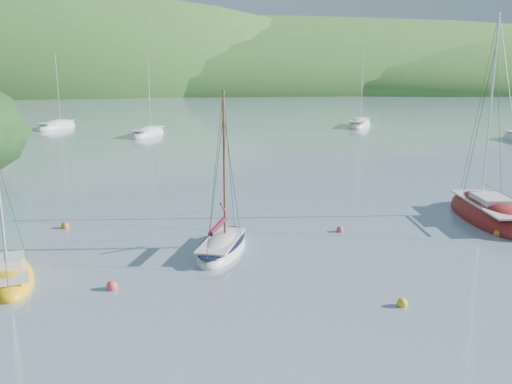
{
  "coord_description": "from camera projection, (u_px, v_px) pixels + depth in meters",
  "views": [
    {
      "loc": [
        -2.38,
        -20.09,
        9.39
      ],
      "look_at": [
        -0.26,
        8.0,
        2.68
      ],
      "focal_mm": 40.0,
      "sensor_mm": 36.0,
      "label": 1
    }
  ],
  "objects": [
    {
      "name": "mooring_buoys",
      "position": [
        265.0,
        253.0,
        27.53
      ],
      "size": [
        23.99,
        11.93,
        0.48
      ],
      "color": "yellow",
      "rests_on": "ground"
    },
    {
      "name": "distant_sloop_a",
      "position": [
        148.0,
        134.0,
        69.31
      ],
      "size": [
        4.87,
        7.77,
        10.46
      ],
      "rotation": [
        0.0,
        0.0,
        -0.34
      ],
      "color": "silver",
      "rests_on": "ground"
    },
    {
      "name": "ground",
      "position": [
        278.0,
        308.0,
        21.84
      ],
      "size": [
        700.0,
        700.0,
        0.0
      ],
      "primitive_type": "plane",
      "color": "gray",
      "rests_on": "ground"
    },
    {
      "name": "daysailer_white",
      "position": [
        222.0,
        247.0,
        28.15
      ],
      "size": [
        3.44,
        5.82,
        8.43
      ],
      "rotation": [
        0.0,
        0.0,
        -0.28
      ],
      "color": "silver",
      "rests_on": "ground"
    },
    {
      "name": "shoreline_hills",
      "position": [
        190.0,
        86.0,
        188.38
      ],
      "size": [
        690.0,
        135.0,
        56.0
      ],
      "color": "#34702A",
      "rests_on": "ground"
    },
    {
      "name": "sloop_red",
      "position": [
        488.0,
        216.0,
        33.64
      ],
      "size": [
        3.21,
        8.76,
        12.86
      ],
      "rotation": [
        0.0,
        0.0,
        -0.03
      ],
      "color": "maroon",
      "rests_on": "ground"
    },
    {
      "name": "distant_sloop_c",
      "position": [
        57.0,
        127.0,
        76.28
      ],
      "size": [
        5.18,
        7.86,
        10.6
      ],
      "rotation": [
        0.0,
        0.0,
        -0.38
      ],
      "color": "silver",
      "rests_on": "ground"
    },
    {
      "name": "distant_sloop_b",
      "position": [
        359.0,
        125.0,
        78.29
      ],
      "size": [
        5.63,
        8.4,
        11.32
      ],
      "rotation": [
        0.0,
        0.0,
        -0.4
      ],
      "color": "silver",
      "rests_on": "ground"
    },
    {
      "name": "sailboat_yellow",
      "position": [
        8.0,
        277.0,
        24.45
      ],
      "size": [
        3.78,
        5.69,
        7.03
      ],
      "rotation": [
        0.0,
        0.0,
        0.35
      ],
      "color": "#EEAE0A",
      "rests_on": "ground"
    }
  ]
}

